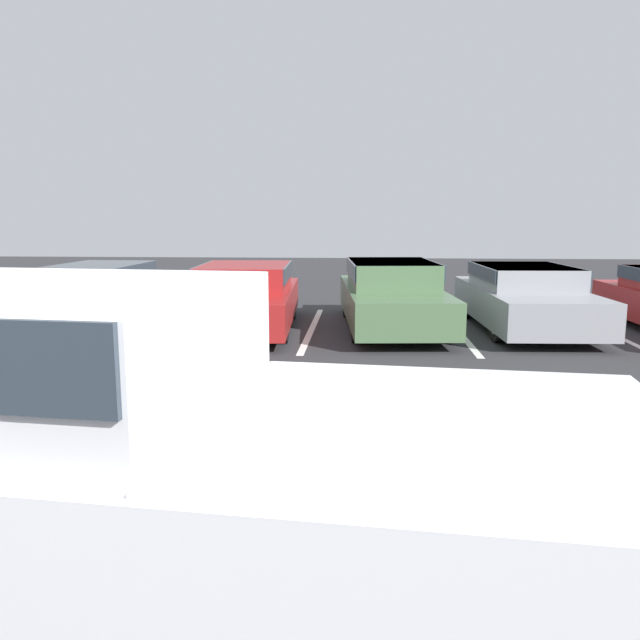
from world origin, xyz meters
name	(u,v)px	position (x,y,z in m)	size (l,w,h in m)	color
ground_plane	(82,640)	(0.00, 0.00, 0.00)	(60.00, 60.00, 0.00)	#2D2D30
stall_stripe_a	(34,325)	(-5.15, 9.11, 0.00)	(0.12, 4.88, 0.01)	white
stall_stripe_b	(171,326)	(-2.35, 9.11, 0.00)	(0.12, 4.88, 0.01)	white
stall_stripe_c	(312,328)	(0.46, 9.11, 0.00)	(0.12, 4.88, 0.01)	white
stall_stripe_d	(457,330)	(3.26, 9.11, 0.00)	(0.12, 4.88, 0.01)	white
stall_stripe_e	(608,332)	(6.06, 9.11, 0.00)	(0.12, 4.88, 0.01)	white
pickup_truck	(87,470)	(0.07, 0.04, 0.91)	(5.81, 2.55, 1.83)	silver
parked_sedan_a	(100,292)	(-3.88, 9.37, 0.64)	(1.83, 4.28, 1.21)	#B7BABF
parked_sedan_b	(245,295)	(-0.82, 8.94, 0.66)	(2.08, 4.54, 1.25)	maroon
parked_sedan_c	(391,293)	(1.99, 9.27, 0.69)	(2.14, 4.87, 1.30)	#4C6B47
parked_sedan_d	(524,295)	(4.54, 9.36, 0.65)	(2.00, 4.66, 1.22)	gray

